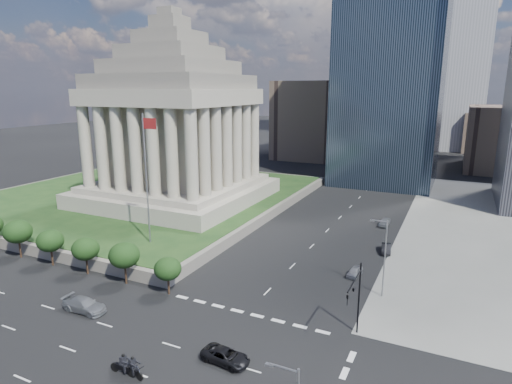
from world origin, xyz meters
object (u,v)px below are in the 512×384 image
Objects in this scene: pickup_truck at (226,356)px; parked_sedan_near at (355,271)px; street_lamp_north at (384,254)px; motorcycle_trail at (132,366)px; flagpole at (147,172)px; traffic_signal_ne at (356,295)px; parked_sedan_mid at (386,248)px; suv_grey at (84,305)px; parked_sedan_far at (385,222)px; war_memorial at (174,108)px; motorcycle_lead at (123,364)px.

parked_sedan_near is at bearing -10.06° from pickup_truck.
street_lamp_north is 3.56× the size of motorcycle_trail.
street_lamp_north is (35.16, 1.00, -7.45)m from flagpole.
traffic_signal_ne reaches higher than motorcycle_trail.
suv_grey is at bearing -139.59° from parked_sedan_mid.
parked_sedan_far is at bearing -29.89° from suv_grey.
motorcycle_lead is (28.82, -48.58, -20.33)m from war_memorial.
suv_grey is 1.97× the size of motorcycle_trail.
motorcycle_lead is (16.65, -24.58, -12.05)m from flagpole.
motorcycle_trail is at bearing -54.21° from flagpole.
motorcycle_lead is at bearing 131.12° from pickup_truck.
parked_sedan_far is at bearing 96.18° from parked_sedan_near.
pickup_truck is 36.66m from parked_sedan_mid.
traffic_signal_ne is 41.07m from parked_sedan_far.
motorcycle_lead reaches higher than pickup_truck.
motorcycle_lead is at bearing -161.02° from motorcycle_trail.
traffic_signal_ne is at bearing -16.71° from flagpole.
motorcycle_trail is at bearing -118.36° from suv_grey.
traffic_signal_ne is 1.45× the size of suv_grey.
street_lamp_north is 36.21m from suv_grey.
flagpole reaches higher than pickup_truck.
traffic_signal_ne is at bearing 37.10° from motorcycle_lead.
traffic_signal_ne is (34.33, -10.30, -7.86)m from flagpole.
pickup_truck reaches higher than parked_sedan_near.
flagpole is 39.21m from parked_sedan_mid.
street_lamp_north is 3.49× the size of motorcycle_lead.
flagpole is 4.12× the size of pickup_truck.
traffic_signal_ne is 1.65× the size of pickup_truck.
flagpole is 32.04m from motorcycle_lead.
street_lamp_north is at bearing 85.81° from traffic_signal_ne.
street_lamp_north is (0.83, 11.30, 0.41)m from traffic_signal_ne.
traffic_signal_ne reaches higher than suv_grey.
street_lamp_north is at bearing 66.13° from motorcycle_trail.
motorcycle_lead is at bearing -59.32° from war_memorial.
motorcycle_trail is at bearing -107.53° from parked_sedan_near.
war_memorial is 54.92m from street_lamp_north.
flagpole is at bearing 136.50° from motorcycle_trail.
parked_sedan_mid is at bearing -9.45° from pickup_truck.
motorcycle_trail is at bearing -120.59° from parked_sedan_mid.
parked_sedan_near is at bearing 63.04° from motorcycle_lead.
street_lamp_north is 30.09m from parked_sedan_far.
parked_sedan_far is at bearing 44.56° from flagpole.
traffic_signal_ne is 16.97m from parked_sedan_near.
parked_sedan_mid is at bearing -41.30° from suv_grey.
motorcycle_lead is at bearing -121.69° from parked_sedan_mid.
suv_grey is 44.71m from parked_sedan_mid.
pickup_truck is at bearing -118.63° from street_lamp_north.
war_memorial is 60.05m from pickup_truck.
suv_grey is at bearing 91.25° from pickup_truck.
motorcycle_trail is (-13.21, -54.80, 0.33)m from parked_sedan_far.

